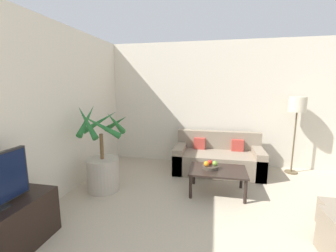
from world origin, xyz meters
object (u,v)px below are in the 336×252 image
at_px(apple_red, 210,162).
at_px(potted_palm, 103,164).
at_px(sofa_loveseat, 218,159).
at_px(coffee_table, 218,172).
at_px(fruit_bowl, 210,167).
at_px(apple_green, 215,163).
at_px(orange_fruit, 206,164).
at_px(floor_lamp, 297,109).

bearing_deg(apple_red, potted_palm, -169.08).
distance_m(sofa_loveseat, coffee_table, 0.98).
xyz_separation_m(fruit_bowl, apple_red, (-0.01, 0.05, 0.07)).
xyz_separation_m(potted_palm, coffee_table, (1.89, 0.28, -0.10)).
distance_m(sofa_loveseat, apple_red, 0.95).
bearing_deg(coffee_table, apple_green, 156.74).
height_order(apple_green, orange_fruit, orange_fruit).
height_order(potted_palm, orange_fruit, potted_palm).
relative_size(sofa_loveseat, floor_lamp, 1.13).
height_order(potted_palm, apple_red, potted_palm).
relative_size(fruit_bowl, orange_fruit, 2.96).
height_order(sofa_loveseat, coffee_table, sofa_loveseat).
distance_m(floor_lamp, orange_fruit, 2.24).
relative_size(potted_palm, coffee_table, 1.61).
relative_size(floor_lamp, apple_red, 19.71).
relative_size(apple_green, orange_fruit, 0.95).
bearing_deg(coffee_table, apple_red, 153.26).
xyz_separation_m(floor_lamp, orange_fruit, (-1.68, -1.24, -0.81)).
bearing_deg(potted_palm, floor_lamp, 23.68).
relative_size(floor_lamp, apple_green, 18.65).
distance_m(floor_lamp, apple_red, 2.14).
bearing_deg(fruit_bowl, floor_lamp, 36.55).
distance_m(apple_green, orange_fruit, 0.15).
height_order(sofa_loveseat, floor_lamp, floor_lamp).
relative_size(sofa_loveseat, apple_green, 21.09).
bearing_deg(apple_green, coffee_table, -23.26).
bearing_deg(apple_red, apple_green, -28.74).
distance_m(potted_palm, apple_red, 1.80).
bearing_deg(fruit_bowl, sofa_loveseat, 81.88).
bearing_deg(potted_palm, apple_red, 10.92).
bearing_deg(apple_green, potted_palm, -170.88).
bearing_deg(apple_green, sofa_loveseat, 86.26).
distance_m(sofa_loveseat, orange_fruit, 1.05).
bearing_deg(sofa_loveseat, orange_fruit, -101.13).
distance_m(floor_lamp, coffee_table, 2.15).
bearing_deg(floor_lamp, potted_palm, -156.32).
bearing_deg(fruit_bowl, orange_fruit, -143.36).
height_order(sofa_loveseat, fruit_bowl, sofa_loveseat).
relative_size(sofa_loveseat, orange_fruit, 20.00).
height_order(floor_lamp, apple_green, floor_lamp).
bearing_deg(floor_lamp, sofa_loveseat, -170.91).
xyz_separation_m(floor_lamp, apple_green, (-1.54, -1.19, -0.81)).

